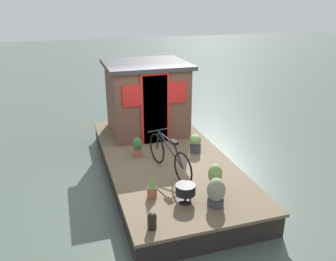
{
  "coord_description": "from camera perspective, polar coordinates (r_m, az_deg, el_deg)",
  "views": [
    {
      "loc": [
        -6.86,
        2.08,
        3.88
      ],
      "look_at": [
        -0.2,
        0.0,
        1.2
      ],
      "focal_mm": 36.89,
      "sensor_mm": 36.0,
      "label": 1
    }
  ],
  "objects": [
    {
      "name": "ground_plane",
      "position": [
        8.15,
        -0.42,
        -7.43
      ],
      "size": [
        60.0,
        60.0,
        0.0
      ],
      "primitive_type": "plane",
      "color": "#47564C"
    },
    {
      "name": "houseboat_deck",
      "position": [
        8.04,
        -0.43,
        -5.85
      ],
      "size": [
        5.61,
        2.65,
        0.5
      ],
      "color": "brown",
      "rests_on": "ground_plane"
    },
    {
      "name": "houseboat_cabin",
      "position": [
        9.14,
        -3.56,
        5.48
      ],
      "size": [
        1.91,
        2.1,
        1.86
      ],
      "color": "brown",
      "rests_on": "houseboat_deck"
    },
    {
      "name": "bicycle",
      "position": [
        7.06,
        0.19,
        -4.24
      ],
      "size": [
        1.72,
        0.53,
        0.79
      ],
      "color": "black",
      "rests_on": "houseboat_deck"
    },
    {
      "name": "potted_plant_ivy",
      "position": [
        6.09,
        7.94,
        -10.11
      ],
      "size": [
        0.32,
        0.32,
        0.52
      ],
      "color": "#38383D",
      "rests_on": "houseboat_deck"
    },
    {
      "name": "potted_plant_rosemary",
      "position": [
        6.29,
        -2.67,
        -9.21
      ],
      "size": [
        0.18,
        0.18,
        0.46
      ],
      "color": "#935138",
      "rests_on": "houseboat_deck"
    },
    {
      "name": "potted_plant_lavender",
      "position": [
        7.81,
        -5.09,
        -2.66
      ],
      "size": [
        0.21,
        0.21,
        0.48
      ],
      "color": "#935138",
      "rests_on": "houseboat_deck"
    },
    {
      "name": "potted_plant_basil",
      "position": [
        8.07,
        4.55,
        -2.11
      ],
      "size": [
        0.27,
        0.27,
        0.44
      ],
      "color": "#38383D",
      "rests_on": "houseboat_deck"
    },
    {
      "name": "potted_plant_geranium",
      "position": [
        6.5,
        7.78,
        -7.54
      ],
      "size": [
        0.26,
        0.26,
        0.54
      ],
      "color": "slate",
      "rests_on": "houseboat_deck"
    },
    {
      "name": "charcoal_grill",
      "position": [
        6.14,
        2.9,
        -9.8
      ],
      "size": [
        0.36,
        0.36,
        0.34
      ],
      "color": "black",
      "rests_on": "houseboat_deck"
    },
    {
      "name": "mooring_bollard",
      "position": [
        5.55,
        -2.67,
        -14.58
      ],
      "size": [
        0.15,
        0.15,
        0.29
      ],
      "color": "black",
      "rests_on": "houseboat_deck"
    }
  ]
}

